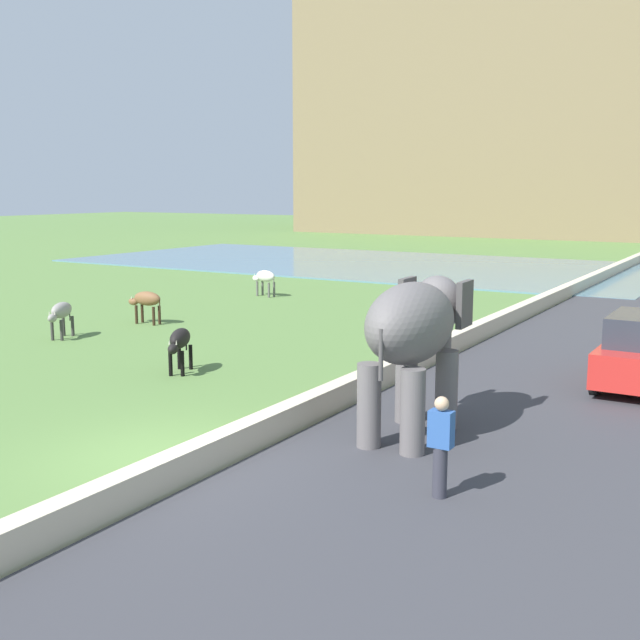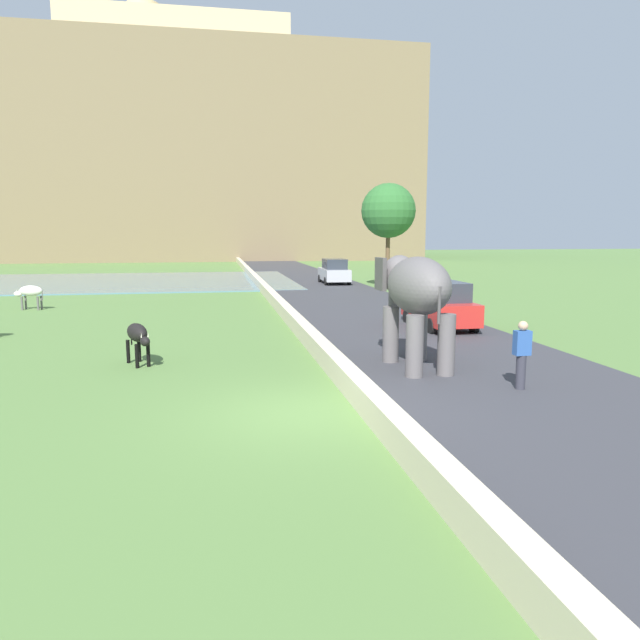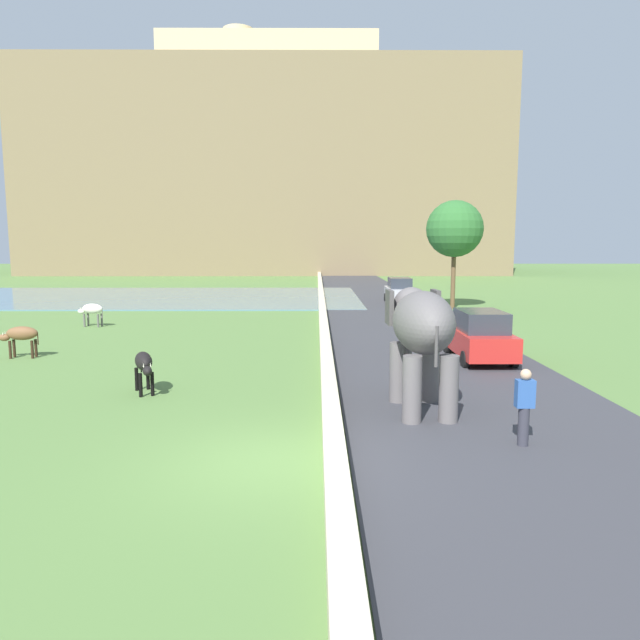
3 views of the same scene
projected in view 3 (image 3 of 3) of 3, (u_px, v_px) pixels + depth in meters
The scene contains 14 objects.
ground_plane at pixel (270, 462), 10.93m from camera, with size 220.00×220.00×0.00m, color #567A3D.
road_surface at pixel (394, 321), 30.78m from camera, with size 7.00×120.00×0.06m, color #38383D.
barrier_wall at pixel (323, 321), 28.75m from camera, with size 0.40×110.00×0.55m, color beige.
lake at pixel (123, 297), 44.35m from camera, with size 36.00×18.00×0.08m, color slate.
hill_distant at pixel (270, 178), 85.72m from camera, with size 64.00×28.00×27.46m, color #7F6B4C.
fort_on_hill at pixel (268, 60), 83.53m from camera, with size 30.93×8.00×7.21m.
elephant at pixel (421, 329), 14.02m from camera, with size 1.51×3.49×2.99m.
person_beside_elephant at pixel (524, 406), 11.56m from camera, with size 0.36×0.22×1.63m.
car_red at pixel (479, 336), 20.21m from camera, with size 1.81×4.01×1.80m.
car_silver at pixel (399, 291), 39.76m from camera, with size 1.86×4.03×1.80m.
cow_white at pixel (92, 310), 28.72m from camera, with size 1.42×0.69×1.15m.
cow_black at pixel (144, 364), 15.82m from camera, with size 0.89×1.40×1.15m.
cow_brown at pixel (21, 335), 20.82m from camera, with size 1.40×0.50×1.15m.
tree_near at pixel (455, 229), 36.04m from camera, with size 3.53×3.53×6.80m.
Camera 3 is at (0.88, -10.49, 4.09)m, focal length 32.46 mm.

